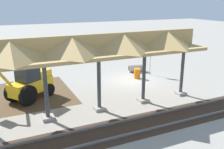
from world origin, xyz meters
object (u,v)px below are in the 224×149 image
object	(u,v)px
stop_sign	(150,55)
concrete_pipe	(136,68)
backhoe	(29,82)
traffic_barrel	(137,73)

from	to	relation	value
stop_sign	concrete_pipe	bearing A→B (deg)	-64.60
stop_sign	backhoe	size ratio (longest dim) A/B	0.54
backhoe	traffic_barrel	world-z (taller)	backhoe
stop_sign	concrete_pipe	world-z (taller)	stop_sign
concrete_pipe	backhoe	bearing A→B (deg)	16.34
concrete_pipe	traffic_barrel	size ratio (longest dim) A/B	1.84
stop_sign	concrete_pipe	distance (m)	2.14
concrete_pipe	traffic_barrel	bearing A→B (deg)	61.75
stop_sign	traffic_barrel	distance (m)	2.26
backhoe	concrete_pipe	world-z (taller)	backhoe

